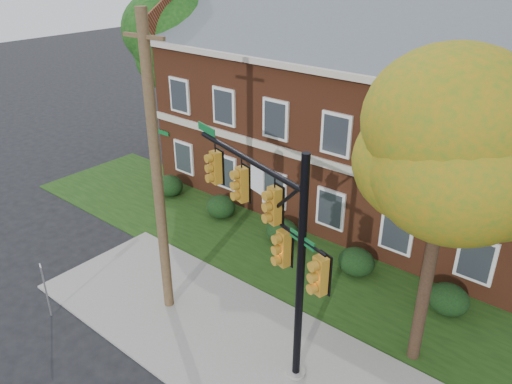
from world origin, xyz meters
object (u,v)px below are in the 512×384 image
Objects in this scene: hedge_far_left at (170,186)px; sign_post at (44,282)px; hedge_right at (356,262)px; traffic_signal at (273,229)px; hedge_center at (282,232)px; tree_near_right at (457,156)px; utility_pole at (157,175)px; hedge_far_right at (448,299)px; tree_left_rear at (185,42)px; hedge_left at (221,207)px; apartment_building at (354,100)px.

hedge_far_left is 9.52m from sign_post.
hedge_right is 6.45m from traffic_signal.
hedge_center is 0.69× the size of sign_post.
utility_pole reaches higher than tree_near_right.
hedge_right is 3.50m from hedge_far_right.
tree_left_rear reaches higher than hedge_far_left.
hedge_far_right is at bearing 33.20° from utility_pole.
hedge_left is at bearing 112.72° from utility_pole.
utility_pole is (6.47, -5.80, 4.45)m from hedge_far_left.
hedge_center is 9.90m from tree_near_right.
tree_left_rear is at bearing -173.46° from apartment_building.
sign_post is (6.52, -12.83, -5.31)m from tree_left_rear.
hedge_center is 0.14× the size of utility_pole.
hedge_left is 1.00× the size of hedge_right.
hedge_left is at bearing -33.59° from tree_left_rear.
hedge_left is 0.16× the size of tree_near_right.
hedge_right is at bearing 50.80° from utility_pole.
utility_pole is at bearing -62.88° from hedge_left.
utility_pole is (-4.02, -0.58, 0.67)m from traffic_signal.
traffic_signal is (13.22, -9.36, -2.37)m from tree_left_rear.
traffic_signal is at bearing -123.96° from hedge_far_right.
utility_pole reaches higher than sign_post.
traffic_signal is 4.11m from utility_pole.
tree_left_rear is (-13.23, 4.14, 6.16)m from hedge_right.
hedge_far_left is at bearing 133.74° from utility_pole.
sign_post is (-10.21, -8.69, 0.85)m from hedge_far_right.
apartment_building is 10.97m from tree_near_right.
traffic_signal is at bearing -35.30° from tree_left_rear.
hedge_right is at bearing 142.72° from tree_near_right.
traffic_signal is at bearing -36.76° from hedge_left.
hedge_far_right is at bearing 0.00° from hedge_far_left.
tree_left_rear is (-16.73, 4.14, 6.16)m from hedge_far_right.
hedge_far_right is at bearing 72.21° from traffic_signal.
hedge_center is 7.33m from utility_pole.
traffic_signal is (10.49, -5.22, 3.78)m from hedge_far_left.
hedge_center is at bearing 89.97° from sign_post.
tree_near_right is (10.72, -2.83, 6.14)m from hedge_left.
utility_pole is at bearing -47.21° from tree_left_rear.
tree_near_right reaches higher than hedge_far_right.
hedge_far_left is 7.90m from tree_left_rear.
sign_post is (-2.68, -2.89, -3.60)m from utility_pole.
tree_near_right reaches higher than traffic_signal.
traffic_signal is at bearing -56.26° from hedge_center.
utility_pole is at bearing -41.87° from hedge_far_left.
utility_pole is (-4.03, -5.80, 4.45)m from hedge_right.
traffic_signal is at bearing -71.59° from apartment_building.
hedge_far_right is 0.20× the size of traffic_signal.
traffic_signal is (3.49, -10.47, -0.68)m from apartment_building.
hedge_far_left and hedge_center have the same top height.
hedge_right is 0.16× the size of tree_near_right.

